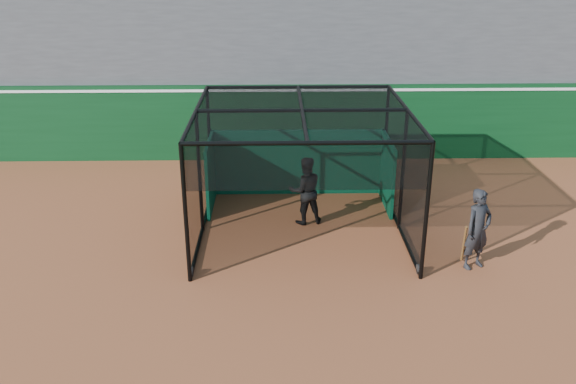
{
  "coord_description": "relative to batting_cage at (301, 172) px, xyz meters",
  "views": [
    {
      "loc": [
        0.09,
        -10.99,
        6.73
      ],
      "look_at": [
        0.37,
        2.0,
        1.4
      ],
      "focal_mm": 38.0,
      "sensor_mm": 36.0,
      "label": 1
    }
  ],
  "objects": [
    {
      "name": "grandstand",
      "position": [
        -0.71,
        9.32,
        2.94
      ],
      "size": [
        50.0,
        7.85,
        8.95
      ],
      "color": "#4C4C4F",
      "rests_on": "ground"
    },
    {
      "name": "batting_cage",
      "position": [
        0.0,
        0.0,
        0.0
      ],
      "size": [
        5.06,
        5.1,
        3.08
      ],
      "color": "black",
      "rests_on": "ground"
    },
    {
      "name": "on_deck_player",
      "position": [
        3.78,
        -2.03,
        -0.61
      ],
      "size": [
        0.8,
        0.7,
        1.85
      ],
      "color": "black",
      "rests_on": "ground"
    },
    {
      "name": "batter",
      "position": [
        0.12,
        0.39,
        -0.65
      ],
      "size": [
        0.98,
        0.83,
        1.78
      ],
      "primitive_type": "imported",
      "rotation": [
        0.0,
        0.0,
        3.34
      ],
      "color": "black",
      "rests_on": "ground"
    },
    {
      "name": "ground",
      "position": [
        -0.71,
        -2.95,
        -1.54
      ],
      "size": [
        120.0,
        120.0,
        0.0
      ],
      "primitive_type": "plane",
      "color": "brown",
      "rests_on": "ground"
    },
    {
      "name": "outfield_wall",
      "position": [
        -0.71,
        5.55,
        -0.25
      ],
      "size": [
        50.0,
        0.5,
        2.5
      ],
      "color": "#093616",
      "rests_on": "ground"
    }
  ]
}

